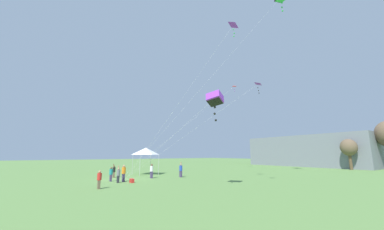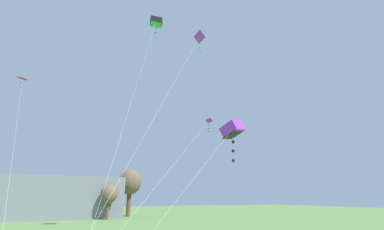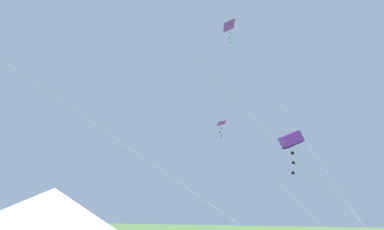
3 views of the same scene
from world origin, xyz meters
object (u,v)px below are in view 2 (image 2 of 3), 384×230
kite_red_delta_0 (23,79)px  kite_purple_delta_3 (199,38)px  kite_black_box_2 (156,22)px  kite_purple_box_1 (233,130)px  kite_purple_delta_4 (208,122)px

kite_red_delta_0 → kite_purple_delta_3: (15.27, -16.06, 0.07)m
kite_red_delta_0 → kite_black_box_2: (14.61, -4.40, 9.66)m
kite_purple_box_1 → kite_purple_delta_4: 5.43m
kite_purple_delta_3 → kite_black_box_2: bearing=93.3°
kite_red_delta_0 → kite_black_box_2: bearing=-16.8°
kite_black_box_2 → kite_purple_delta_3: size_ratio=1.55×
kite_purple_box_1 → kite_purple_delta_4: bearing=79.6°
kite_black_box_2 → kite_purple_delta_4: bearing=-77.7°
kite_purple_delta_3 → kite_red_delta_0: bearing=133.5°
kite_red_delta_0 → kite_purple_delta_3: kite_purple_delta_3 is taller
kite_purple_box_1 → kite_red_delta_0: bearing=129.1°
kite_black_box_2 → kite_purple_delta_4: kite_black_box_2 is taller
kite_red_delta_0 → kite_black_box_2: 18.06m
kite_purple_box_1 → kite_purple_delta_4: size_ratio=0.89×
kite_red_delta_0 → kite_black_box_2: size_ratio=0.94×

